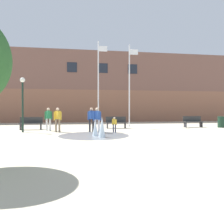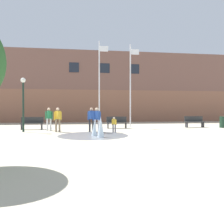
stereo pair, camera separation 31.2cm
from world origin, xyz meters
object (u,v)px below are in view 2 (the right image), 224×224
Objects in this scene: flagpole_left at (100,81)px; flagpole_right at (131,83)px; lamp_post_left_lane at (23,96)px; adult_watching at (91,118)px; child_with_pink_shirt at (114,123)px; teen_by_trashcan at (49,117)px; adult_in_red at (97,118)px; park_bench_under_right_flagpole at (117,122)px; park_bench_far_right at (194,121)px; park_bench_far_left at (32,123)px; trash_can at (223,122)px; adult_near_bench at (58,118)px.

flagpole_right is at bearing 0.00° from flagpole_left.
adult_watching is at bearing -5.43° from lamp_post_left_lane.
child_with_pink_shirt is 5.80m from flagpole_right.
adult_in_red is (3.21, -1.89, 0.00)m from teen_by_trashcan.
lamp_post_left_lane reaches higher than teen_by_trashcan.
park_bench_far_right is at bearing 0.21° from park_bench_under_right_flagpole.
teen_by_trashcan is 0.23× the size of flagpole_right.
child_with_pink_shirt is 0.14× the size of flagpole_left.
park_bench_far_right is at bearing 56.05° from child_with_pink_shirt.
adult_watching is (-2.07, -2.37, 0.45)m from park_bench_under_right_flagpole.
lamp_post_left_lane is (-0.15, -1.77, 1.86)m from park_bench_far_left.
flagpole_right reaches higher than park_bench_under_right_flagpole.
trash_can is (7.14, -2.04, -3.28)m from flagpole_right.
flagpole_right is 1.98× the size of lamp_post_left_lane.
park_bench_far_left is at bearing -179.06° from park_bench_far_right.
adult_watching is 10.78m from trash_can.
flagpole_left is (5.09, 1.58, 3.34)m from park_bench_far_left.
flagpole_right reaches higher than child_with_pink_shirt.
park_bench_far_right is 2.22m from trash_can.
child_with_pink_shirt is (5.67, -2.82, 0.10)m from park_bench_far_left.
park_bench_far_left is 8.54m from flagpole_right.
adult_near_bench is 0.45× the size of lamp_post_left_lane.
adult_in_red reaches higher than park_bench_far_left.
park_bench_far_right is at bearing -15.29° from flagpole_right.
adult_near_bench is at bearing -147.11° from flagpole_right.
adult_near_bench is 2.61m from adult_in_red.
lamp_post_left_lane is at bearing 86.16° from teen_by_trashcan.
park_bench_far_left and park_bench_far_right have the same top height.
child_with_pink_shirt is at bearing -165.58° from trash_can.
trash_can is at bearing 4.98° from lamp_post_left_lane.
flagpole_right reaches higher than adult_watching.
child_with_pink_shirt is 9.51m from trash_can.
lamp_post_left_lane is (-5.24, -3.35, -1.48)m from flagpole_left.
park_bench_under_right_flagpole is 3.81m from flagpole_right.
trash_can is at bearing 59.50° from adult_in_red.
adult_in_red is at bearing -150.21° from adult_near_bench.
park_bench_far_left is 14.89m from trash_can.
flagpole_left is (-7.67, 1.37, 3.34)m from park_bench_far_right.
park_bench_far_left is 6.32m from park_bench_under_right_flagpole.
flagpole_right is 7.77× the size of trash_can.
flagpole_left is 7.96× the size of trash_can.
flagpole_right is (2.65, 0.00, -0.09)m from flagpole_left.
park_bench_far_right is at bearing -120.38° from adult_near_bench.
lamp_post_left_lane is (-2.22, 0.32, 1.40)m from adult_near_bench.
park_bench_under_right_flagpole is at bearing 106.52° from adult_in_red.
trash_can is at bearing -17.41° from park_bench_far_right.
child_with_pink_shirt is at bearing -26.46° from park_bench_far_left.
flagpole_left reaches higher than adult_in_red.
adult_watching is at bearing -170.77° from trash_can.
park_bench_far_left is 1.62× the size of child_with_pink_shirt.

